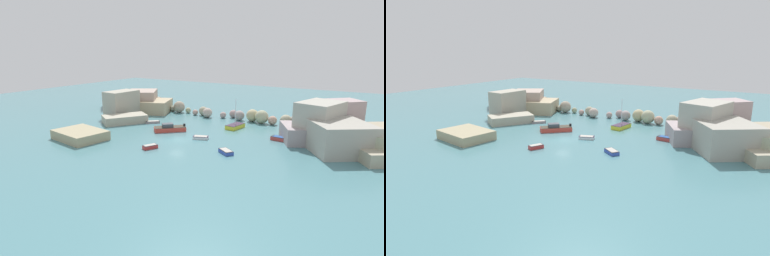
{
  "view_description": "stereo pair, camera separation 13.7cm",
  "coord_description": "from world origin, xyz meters",
  "views": [
    {
      "loc": [
        30.06,
        -43.39,
        15.37
      ],
      "look_at": [
        0.0,
        4.9,
        1.0
      ],
      "focal_mm": 30.52,
      "sensor_mm": 36.0,
      "label": 1
    },
    {
      "loc": [
        30.18,
        -43.32,
        15.37
      ],
      "look_at": [
        0.0,
        4.9,
        1.0
      ],
      "focal_mm": 30.52,
      "sensor_mm": 36.0,
      "label": 2
    }
  ],
  "objects": [
    {
      "name": "moored_boat_2",
      "position": [
        -0.74,
        -6.12,
        0.31
      ],
      "size": [
        1.87,
        2.46,
        0.6
      ],
      "rotation": [
        0.0,
        0.0,
        4.29
      ],
      "color": "#BD3331",
      "rests_on": "cove_water"
    },
    {
      "name": "moored_boat_0",
      "position": [
        -15.98,
        -6.39,
        0.25
      ],
      "size": [
        3.44,
        3.52,
        0.51
      ],
      "rotation": [
        0.0,
        0.0,
        3.95
      ],
      "color": "blue",
      "rests_on": "cove_water"
    },
    {
      "name": "channel_buoy",
      "position": [
        4.68,
        14.13,
        0.27
      ],
      "size": [
        0.53,
        0.53,
        0.53
      ],
      "primitive_type": "sphere",
      "color": "gold",
      "rests_on": "cove_water"
    },
    {
      "name": "moored_boat_6",
      "position": [
        3.16,
        2.63,
        0.27
      ],
      "size": [
        2.9,
        2.16,
        0.51
      ],
      "rotation": [
        0.0,
        0.0,
        0.35
      ],
      "color": "white",
      "rests_on": "cove_water"
    },
    {
      "name": "moored_boat_4",
      "position": [
        -11.11,
        7.53,
        0.24
      ],
      "size": [
        2.89,
        2.83,
        0.46
      ],
      "rotation": [
        0.0,
        0.0,
        0.76
      ],
      "color": "gray",
      "rests_on": "cove_water"
    },
    {
      "name": "cliff_headland_left",
      "position": [
        -22.37,
        14.95,
        1.94
      ],
      "size": [
        22.83,
        25.22,
        5.74
      ],
      "color": "#AAA493",
      "rests_on": "ground"
    },
    {
      "name": "moored_boat_8",
      "position": [
        15.61,
        8.7,
        0.35
      ],
      "size": [
        4.45,
        1.75,
        0.67
      ],
      "rotation": [
        0.0,
        0.0,
        6.18
      ],
      "color": "#BD413C",
      "rests_on": "cove_water"
    },
    {
      "name": "stone_dock",
      "position": [
        -14.03,
        -8.31,
        0.77
      ],
      "size": [
        9.22,
        7.36,
        1.54
      ],
      "primitive_type": "cube",
      "rotation": [
        0.0,
        0.0,
        -0.15
      ],
      "color": "tan",
      "rests_on": "ground"
    },
    {
      "name": "moored_boat_3",
      "position": [
        -4.4,
        4.12,
        0.53
      ],
      "size": [
        5.71,
        5.6,
        1.46
      ],
      "rotation": [
        0.0,
        0.0,
        3.91
      ],
      "color": "#CB4134",
      "rests_on": "cove_water"
    },
    {
      "name": "cove_water",
      "position": [
        0.0,
        0.0,
        0.0
      ],
      "size": [
        160.0,
        160.0,
        0.0
      ],
      "primitive_type": "plane",
      "color": "teal",
      "rests_on": "ground"
    },
    {
      "name": "moored_boat_1",
      "position": [
        10.22,
        -2.11,
        0.29
      ],
      "size": [
        2.76,
        2.49,
        0.56
      ],
      "rotation": [
        0.0,
        0.0,
        5.66
      ],
      "color": "#3550B6",
      "rests_on": "cove_water"
    },
    {
      "name": "moored_boat_5",
      "position": [
        5.04,
        12.47,
        0.42
      ],
      "size": [
        2.5,
        4.39,
        5.68
      ],
      "rotation": [
        0.0,
        0.0,
        1.44
      ],
      "color": "yellow",
      "rests_on": "cove_water"
    },
    {
      "name": "cliff_headland_right",
      "position": [
        24.31,
        10.79,
        2.18
      ],
      "size": [
        21.6,
        20.08,
        6.73
      ],
      "color": "#AF9194",
      "rests_on": "ground"
    },
    {
      "name": "rock_breakwater",
      "position": [
        -0.5,
        19.48,
        1.18
      ],
      "size": [
        34.24,
        4.67,
        2.72
      ],
      "color": "tan",
      "rests_on": "ground"
    },
    {
      "name": "moored_boat_7",
      "position": [
        14.56,
        16.28,
        0.27
      ],
      "size": [
        3.52,
        4.18,
        0.54
      ],
      "rotation": [
        0.0,
        0.0,
        4.12
      ],
      "color": "white",
      "rests_on": "cove_water"
    }
  ]
}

